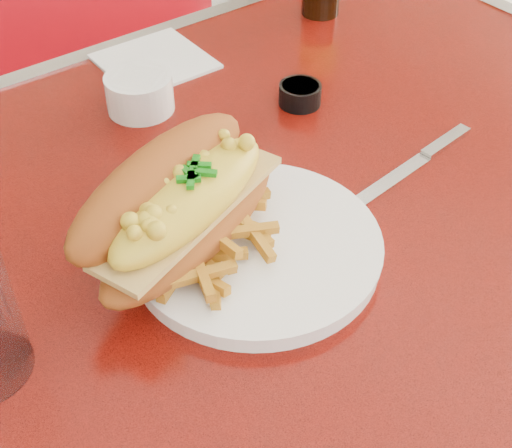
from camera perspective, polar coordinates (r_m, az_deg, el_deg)
diner_table at (r=0.87m, az=-0.31°, el=-6.82°), size 1.23×0.83×0.77m
booth_bench_far at (r=1.63m, az=-17.75°, el=3.21°), size 1.20×0.51×0.90m
dinner_plate at (r=0.69m, az=0.00°, el=-1.84°), size 0.28×0.28×0.02m
mac_hoagie at (r=0.67m, az=-6.14°, el=1.72°), size 0.27×0.19×0.11m
fries_pile at (r=0.68m, az=-4.23°, el=-0.57°), size 0.13×0.12×0.04m
fork at (r=0.74m, az=-2.68°, el=2.06°), size 0.09×0.14×0.00m
gravy_ramekin at (r=0.90m, az=-9.31°, el=10.41°), size 0.10×0.10×0.05m
sauce_cup_right at (r=0.91m, az=3.55°, el=10.39°), size 0.06×0.06×0.03m
knife at (r=0.83m, az=12.97°, el=5.02°), size 0.22×0.04×0.01m
paper_napkin at (r=1.01m, az=-8.12°, el=12.76°), size 0.14×0.14×0.00m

